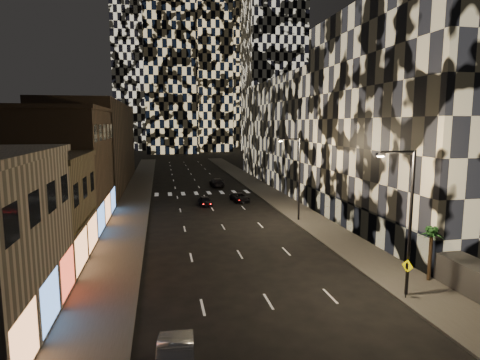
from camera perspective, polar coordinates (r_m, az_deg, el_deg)
name	(u,v)px	position (r m, az deg, el deg)	size (l,w,h in m)	color
sidewalk_left	(136,195)	(62.30, -14.54, -2.04)	(4.00, 120.00, 0.15)	#47443F
sidewalk_right	(265,190)	(64.25, 3.56, -1.49)	(4.00, 120.00, 0.15)	#47443F
curb_left	(151,194)	(62.21, -12.61, -1.99)	(0.20, 120.00, 0.15)	#4C4C47
curb_right	(252,191)	(63.75, 1.74, -1.56)	(0.20, 120.00, 0.15)	#4C4C47
retail_tan	(16,213)	(34.70, -29.21, -4.14)	(10.00, 10.00, 8.00)	olive
retail_brown	(56,169)	(46.30, -24.65, 1.48)	(10.00, 15.00, 12.00)	brown
retail_filler_left	(96,146)	(72.18, -19.85, 4.63)	(10.00, 40.00, 14.00)	brown
midrise_right	(429,120)	(44.31, 25.26, 7.66)	(16.00, 25.00, 22.00)	#232326
midrise_base	(353,217)	(41.29, 15.78, -5.15)	(0.60, 25.00, 3.00)	#383838
midrise_filler_right	(310,133)	(73.12, 9.87, 6.59)	(16.00, 40.00, 18.00)	#232326
tower_right_mid	(273,14)	(156.94, 4.78, 22.52)	(20.00, 20.00, 100.00)	black
tower_left_back	(142,1)	(183.12, -13.72, 23.45)	(24.00, 24.00, 120.00)	black
tower_center_low	(169,19)	(155.73, -10.02, 21.60)	(18.00, 18.00, 95.00)	black
streetlight_near	(407,213)	(26.29, 22.70, -4.34)	(2.55, 0.25, 9.00)	black
streetlight_far	(297,173)	(44.07, 8.15, 0.99)	(2.55, 0.25, 9.00)	black
car_dark_midlane	(205,201)	(52.83, -4.95, -3.00)	(1.44, 3.59, 1.22)	black
car_dark_oncoming	(217,182)	(68.59, -3.30, -0.34)	(2.02, 4.97, 1.44)	black
car_dark_rightlane	(240,197)	(55.28, -0.01, -2.50)	(1.95, 4.23, 1.18)	black
ped_sign	(407,272)	(26.91, 22.66, -12.02)	(0.27, 0.78, 2.41)	black
palm_tree	(431,236)	(30.00, 25.58, -7.22)	(1.89, 1.89, 3.72)	#47331E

